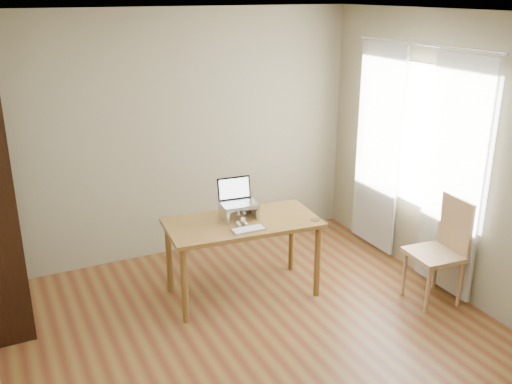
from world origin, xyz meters
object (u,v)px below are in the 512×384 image
keyboard (248,229)px  chair (442,246)px  cat (235,211)px  laptop (236,197)px  desk (243,231)px

keyboard → chair: (1.64, -0.67, -0.22)m
cat → chair: bearing=-23.4°
keyboard → cat: size_ratio=0.65×
laptop → chair: bearing=-27.8°
keyboard → laptop: bearing=85.2°
desk → laptop: (0.00, 0.14, 0.29)m
desk → chair: bearing=-24.2°
keyboard → cat: bearing=88.7°
cat → chair: 1.92m
chair → keyboard: bearing=162.8°
laptop → chair: size_ratio=0.34×
desk → laptop: 0.32m
keyboard → chair: size_ratio=0.31×
laptop → cat: bearing=-127.4°
chair → desk: bearing=155.9°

